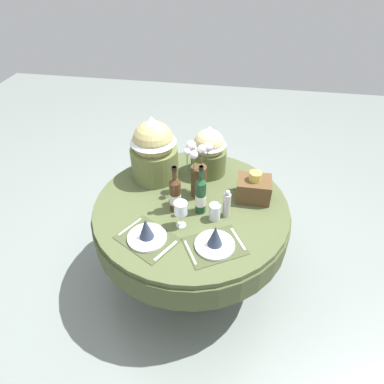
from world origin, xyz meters
The scene contains 13 objects.
ground centered at (0.00, 0.00, 0.00)m, with size 8.00×8.00×0.00m, color gray.
dining_table centered at (0.00, 0.00, 0.58)m, with size 1.36×1.36×0.72m.
place_setting_left centered at (-0.21, -0.36, 0.77)m, with size 0.42×0.40×0.16m.
place_setting_right centered at (0.20, -0.35, 0.77)m, with size 0.42×0.39×0.16m.
flower_vase centered at (0.03, 0.12, 0.92)m, with size 0.18×0.22×0.42m.
wine_bottle_left centered at (0.07, -0.06, 0.86)m, with size 0.07×0.07×0.36m.
wine_bottle_centre centered at (-0.09, -0.07, 0.85)m, with size 0.08×0.08×0.34m.
wine_glass_left centered at (-0.03, -0.21, 0.86)m, with size 0.08×0.08×0.19m.
tumbler_near_left centered at (0.17, -0.12, 0.78)m, with size 0.07×0.07×0.12m, color silver.
pepper_mill centered at (0.24, -0.07, 0.82)m, with size 0.05×0.05×0.21m.
gift_tub_back_left centered at (-0.32, 0.28, 0.98)m, with size 0.35×0.35×0.49m.
gift_tub_back_centre centered at (0.06, 0.40, 0.93)m, with size 0.27×0.27×0.39m.
woven_basket_side_right centered at (0.41, 0.14, 0.81)m, with size 0.23×0.19×0.21m.
Camera 1 is at (0.29, -1.72, 2.24)m, focal length 31.53 mm.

